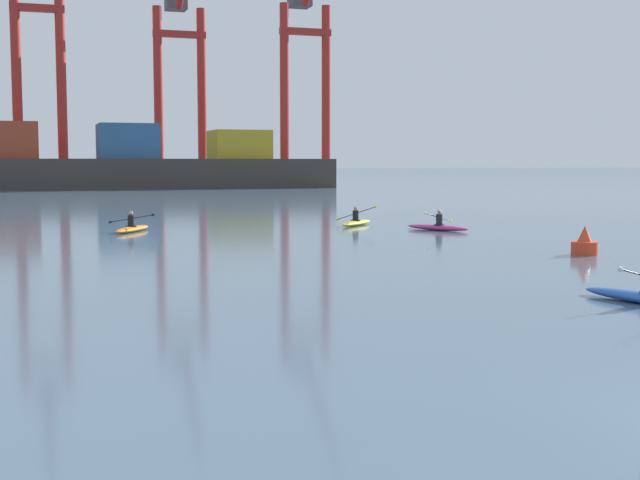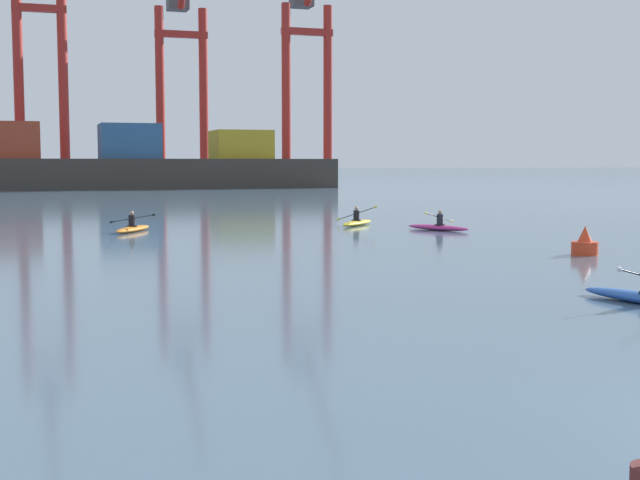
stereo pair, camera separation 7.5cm
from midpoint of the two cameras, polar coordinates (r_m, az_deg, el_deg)
name	(u,v)px [view 1 (the left image)]	position (r m, az deg, el deg)	size (l,w,h in m)	color
container_barge	(127,166)	(104.81, -12.68, 4.79)	(48.94, 9.51, 7.66)	#38332D
gantry_crane_west_mid	(38,44)	(112.44, -18.14, 12.17)	(6.41, 18.35, 34.43)	maroon
gantry_crane_east_mid	(180,62)	(120.39, -9.23, 11.54)	(7.13, 16.70, 35.10)	maroon
gantry_crane_east	(307,58)	(117.67, -0.90, 11.93)	(7.09, 18.40, 36.19)	maroon
channel_buoy	(584,244)	(30.86, 17.00, -0.28)	(0.90, 0.90, 1.00)	red
kayak_magenta	(438,227)	(40.43, 7.72, 0.88)	(2.14, 3.28, 0.95)	#C13384
kayak_yellow	(356,222)	(43.18, 2.36, 1.19)	(2.76, 2.89, 1.02)	yellow
kayak_orange	(132,228)	(40.13, -12.36, 0.78)	(2.23, 3.24, 0.95)	orange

